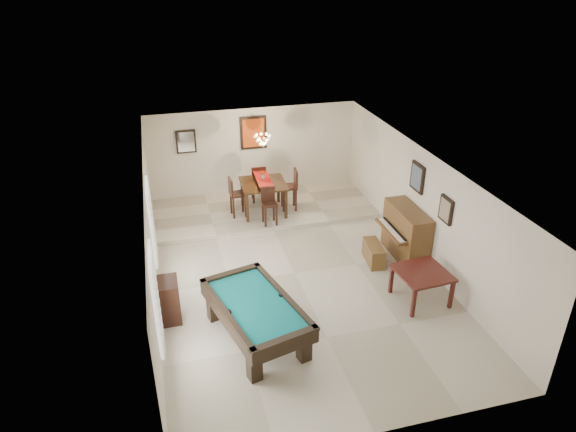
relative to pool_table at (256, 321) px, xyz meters
name	(u,v)px	position (x,y,z in m)	size (l,w,h in m)	color
ground_plane	(295,273)	(1.27, 1.92, -0.40)	(6.00, 9.00, 0.02)	beige
wall_back	(254,152)	(1.27, 6.42, 0.91)	(6.00, 0.04, 2.60)	silver
wall_front	(382,368)	(1.27, -2.58, 0.91)	(6.00, 0.04, 2.60)	silver
wall_left	(151,240)	(-1.73, 1.92, 0.91)	(0.04, 9.00, 2.60)	silver
wall_right	(422,206)	(4.27, 1.92, 0.91)	(0.04, 9.00, 2.60)	silver
ceiling	(296,165)	(1.27, 1.92, 2.21)	(6.00, 9.00, 0.04)	white
dining_step	(264,209)	(1.27, 5.17, -0.33)	(6.00, 2.50, 0.12)	beige
window_left_front	(156,299)	(-1.70, -0.28, 1.01)	(0.06, 1.00, 1.70)	white
window_left_rear	(151,222)	(-1.70, 2.52, 1.01)	(0.06, 1.00, 1.70)	white
pool_table	(256,321)	(0.00, 0.00, 0.00)	(1.26, 2.32, 0.77)	black
square_table	(421,286)	(3.51, 0.30, -0.04)	(1.00, 1.00, 0.69)	#38120E
upright_piano	(400,234)	(3.84, 1.99, 0.23)	(0.83, 1.48, 1.23)	brown
piano_bench	(373,253)	(3.17, 1.93, -0.16)	(0.32, 0.83, 0.46)	brown
apothecary_chest	(169,300)	(-1.51, 0.99, 0.05)	(0.39, 0.58, 0.87)	black
dining_table	(263,195)	(1.21, 4.91, 0.22)	(1.18, 1.18, 0.98)	black
flower_vase	(263,175)	(1.21, 4.91, 0.82)	(0.13, 0.13, 0.22)	red
dining_chair_south	(270,207)	(1.22, 4.18, 0.23)	(0.37, 0.37, 0.99)	black
dining_chair_north	(258,183)	(1.23, 5.66, 0.27)	(0.40, 0.40, 1.08)	black
dining_chair_west	(238,197)	(0.51, 4.87, 0.27)	(0.40, 0.40, 1.08)	black
dining_chair_east	(289,190)	(1.92, 4.91, 0.30)	(0.42, 0.42, 1.14)	black
chandelier	(263,136)	(1.27, 5.12, 1.81)	(0.44, 0.44, 0.60)	#FFE5B2
back_painting	(253,133)	(1.27, 6.38, 1.51)	(0.75, 0.06, 0.95)	#D84C14
back_mirror	(186,142)	(-0.63, 6.38, 1.41)	(0.55, 0.06, 0.65)	white
right_picture_upper	(417,177)	(4.23, 2.22, 1.51)	(0.06, 0.55, 0.65)	slate
right_picture_lower	(446,210)	(4.23, 0.92, 1.31)	(0.06, 0.45, 0.55)	gray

